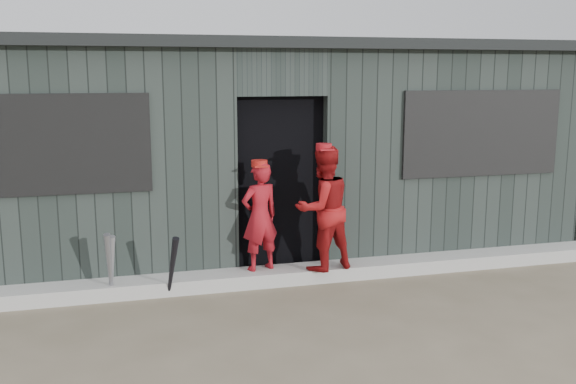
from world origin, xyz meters
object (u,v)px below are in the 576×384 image
object	(u,v)px
bat_left	(111,268)
dugout	(255,147)
player_grey_back	(288,209)
player_red_left	(260,217)
bat_mid	(110,267)
player_red_right	(323,208)
bat_right	(172,267)

from	to	relation	value
bat_left	dugout	bearing A→B (deg)	44.55
player_grey_back	dugout	size ratio (longest dim) A/B	0.16
player_red_left	bat_mid	bearing A→B (deg)	-9.98
bat_mid	player_grey_back	size ratio (longest dim) A/B	0.55
player_grey_back	dugout	bearing A→B (deg)	-88.77
bat_mid	dugout	distance (m)	2.78
player_red_left	player_red_right	size ratio (longest dim) A/B	0.87
bat_right	player_red_right	world-z (taller)	player_red_right
bat_right	dugout	distance (m)	2.50
player_red_left	dugout	bearing A→B (deg)	-117.64
bat_left	player_red_left	size ratio (longest dim) A/B	0.59
bat_right	player_red_left	size ratio (longest dim) A/B	0.60
player_red_right	player_red_left	bearing A→B (deg)	-28.46
bat_mid	player_red_left	world-z (taller)	player_red_left
bat_mid	bat_right	world-z (taller)	bat_mid
player_grey_back	player_red_left	bearing A→B (deg)	43.66
player_red_left	player_grey_back	bearing A→B (deg)	-146.22
player_grey_back	dugout	world-z (taller)	dugout
bat_left	player_grey_back	distance (m)	2.17
bat_mid	dugout	xyz separation A→B (m)	(1.86, 1.84, 0.92)
player_red_right	bat_right	bearing A→B (deg)	-9.93
bat_mid	player_grey_back	xyz separation A→B (m)	(2.02, 0.78, 0.31)
bat_left	bat_mid	distance (m)	0.03
bat_left	dugout	size ratio (longest dim) A/B	0.08
bat_right	player_red_left	distance (m)	1.09
player_red_right	player_grey_back	size ratio (longest dim) A/B	1.00
player_red_left	player_grey_back	world-z (taller)	player_grey_back
bat_mid	player_grey_back	world-z (taller)	player_grey_back
bat_right	dugout	bearing A→B (deg)	57.06
bat_right	player_grey_back	bearing A→B (deg)	31.66
bat_left	player_red_left	world-z (taller)	player_red_left
player_grey_back	bat_right	bearing A→B (deg)	24.10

